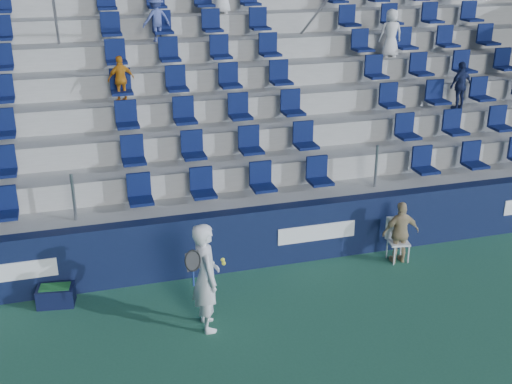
{
  "coord_description": "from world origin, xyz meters",
  "views": [
    {
      "loc": [
        -2.84,
        -7.6,
        6.04
      ],
      "look_at": [
        0.2,
        2.8,
        1.7
      ],
      "focal_mm": 45.0,
      "sensor_mm": 36.0,
      "label": 1
    }
  ],
  "objects": [
    {
      "name": "ground",
      "position": [
        0.0,
        0.0,
        0.0
      ],
      "size": [
        70.0,
        70.0,
        0.0
      ],
      "primitive_type": "plane",
      "color": "#2D694D",
      "rests_on": "ground"
    },
    {
      "name": "tennis_player",
      "position": [
        -1.07,
        1.32,
        0.94
      ],
      "size": [
        0.69,
        0.7,
        1.87
      ],
      "color": "silver",
      "rests_on": "ground"
    },
    {
      "name": "grandstand",
      "position": [
        -0.01,
        8.24,
        2.13
      ],
      "size": [
        24.0,
        8.17,
        6.63
      ],
      "color": "#A7A7A2",
      "rests_on": "ground"
    },
    {
      "name": "sponsor_wall",
      "position": [
        0.0,
        3.15,
        0.6
      ],
      "size": [
        24.0,
        0.32,
        1.2
      ],
      "color": "#0F1838",
      "rests_on": "ground"
    },
    {
      "name": "line_judge",
      "position": [
        3.07,
        2.5,
        0.64
      ],
      "size": [
        0.77,
        0.37,
        1.28
      ],
      "primitive_type": "imported",
      "rotation": [
        0.0,
        0.0,
        3.06
      ],
      "color": "tan",
      "rests_on": "ground"
    },
    {
      "name": "ball_bin",
      "position": [
        -3.47,
        2.75,
        0.19
      ],
      "size": [
        0.68,
        0.5,
        0.35
      ],
      "color": "black",
      "rests_on": "ground"
    },
    {
      "name": "line_judge_chair",
      "position": [
        3.07,
        2.64,
        0.5
      ],
      "size": [
        0.45,
        0.46,
        0.88
      ],
      "color": "white",
      "rests_on": "ground"
    }
  ]
}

